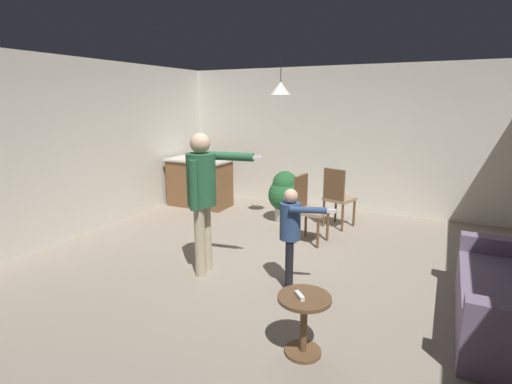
{
  "coord_description": "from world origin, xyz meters",
  "views": [
    {
      "loc": [
        1.91,
        -4.22,
        2.06
      ],
      "look_at": [
        -0.09,
        -0.18,
        1.0
      ],
      "focal_mm": 27.26,
      "sensor_mm": 36.0,
      "label": 1
    }
  ],
  "objects_px": {
    "kitchen_counter": "(200,182)",
    "person_child": "(291,228)",
    "spare_remote_on_table": "(299,296)",
    "dining_chair_by_counter": "(308,206)",
    "dining_chair_near_wall": "(337,196)",
    "side_table_by_couch": "(304,318)",
    "potted_plant_corner": "(285,194)",
    "person_adult": "(203,189)"
  },
  "relations": [
    {
      "from": "side_table_by_couch",
      "to": "person_adult",
      "type": "distance_m",
      "value": 2.01
    },
    {
      "from": "kitchen_counter",
      "to": "dining_chair_by_counter",
      "type": "height_order",
      "value": "dining_chair_by_counter"
    },
    {
      "from": "dining_chair_near_wall",
      "to": "spare_remote_on_table",
      "type": "relative_size",
      "value": 7.69
    },
    {
      "from": "person_adult",
      "to": "spare_remote_on_table",
      "type": "relative_size",
      "value": 13.13
    },
    {
      "from": "kitchen_counter",
      "to": "dining_chair_near_wall",
      "type": "bearing_deg",
      "value": -2.94
    },
    {
      "from": "potted_plant_corner",
      "to": "spare_remote_on_table",
      "type": "distance_m",
      "value": 3.72
    },
    {
      "from": "kitchen_counter",
      "to": "person_adult",
      "type": "relative_size",
      "value": 0.74
    },
    {
      "from": "side_table_by_couch",
      "to": "dining_chair_near_wall",
      "type": "relative_size",
      "value": 0.52
    },
    {
      "from": "kitchen_counter",
      "to": "spare_remote_on_table",
      "type": "bearing_deg",
      "value": -46.35
    },
    {
      "from": "side_table_by_couch",
      "to": "spare_remote_on_table",
      "type": "bearing_deg",
      "value": -127.78
    },
    {
      "from": "spare_remote_on_table",
      "to": "kitchen_counter",
      "type": "bearing_deg",
      "value": 133.65
    },
    {
      "from": "dining_chair_by_counter",
      "to": "potted_plant_corner",
      "type": "height_order",
      "value": "dining_chair_by_counter"
    },
    {
      "from": "dining_chair_near_wall",
      "to": "spare_remote_on_table",
      "type": "bearing_deg",
      "value": -62.37
    },
    {
      "from": "person_child",
      "to": "dining_chair_near_wall",
      "type": "height_order",
      "value": "person_child"
    },
    {
      "from": "side_table_by_couch",
      "to": "potted_plant_corner",
      "type": "relative_size",
      "value": 0.59
    },
    {
      "from": "kitchen_counter",
      "to": "person_child",
      "type": "relative_size",
      "value": 1.1
    },
    {
      "from": "side_table_by_couch",
      "to": "person_adult",
      "type": "bearing_deg",
      "value": 149.29
    },
    {
      "from": "kitchen_counter",
      "to": "side_table_by_couch",
      "type": "height_order",
      "value": "kitchen_counter"
    },
    {
      "from": "person_child",
      "to": "dining_chair_by_counter",
      "type": "relative_size",
      "value": 1.14
    },
    {
      "from": "dining_chair_by_counter",
      "to": "potted_plant_corner",
      "type": "bearing_deg",
      "value": -133.12
    },
    {
      "from": "side_table_by_couch",
      "to": "spare_remote_on_table",
      "type": "relative_size",
      "value": 4.0
    },
    {
      "from": "dining_chair_near_wall",
      "to": "kitchen_counter",
      "type": "bearing_deg",
      "value": -165.23
    },
    {
      "from": "kitchen_counter",
      "to": "person_child",
      "type": "bearing_deg",
      "value": -40.49
    },
    {
      "from": "person_child",
      "to": "potted_plant_corner",
      "type": "distance_m",
      "value": 2.52
    },
    {
      "from": "kitchen_counter",
      "to": "person_adult",
      "type": "height_order",
      "value": "person_adult"
    },
    {
      "from": "side_table_by_couch",
      "to": "person_child",
      "type": "distance_m",
      "value": 1.24
    },
    {
      "from": "person_child",
      "to": "spare_remote_on_table",
      "type": "bearing_deg",
      "value": 7.15
    },
    {
      "from": "side_table_by_couch",
      "to": "potted_plant_corner",
      "type": "xyz_separation_m",
      "value": [
        -1.54,
        3.36,
        0.16
      ]
    },
    {
      "from": "person_adult",
      "to": "person_child",
      "type": "xyz_separation_m",
      "value": [
        1.08,
        0.1,
        -0.35
      ]
    },
    {
      "from": "person_child",
      "to": "dining_chair_near_wall",
      "type": "xyz_separation_m",
      "value": [
        -0.1,
        2.34,
        -0.16
      ]
    },
    {
      "from": "person_child",
      "to": "kitchen_counter",
      "type": "bearing_deg",
      "value": -148.01
    },
    {
      "from": "side_table_by_couch",
      "to": "spare_remote_on_table",
      "type": "distance_m",
      "value": 0.22
    },
    {
      "from": "person_child",
      "to": "dining_chair_near_wall",
      "type": "distance_m",
      "value": 2.35
    },
    {
      "from": "person_adult",
      "to": "spare_remote_on_table",
      "type": "height_order",
      "value": "person_adult"
    },
    {
      "from": "kitchen_counter",
      "to": "side_table_by_couch",
      "type": "relative_size",
      "value": 2.42
    },
    {
      "from": "person_adult",
      "to": "dining_chair_near_wall",
      "type": "xyz_separation_m",
      "value": [
        0.98,
        2.44,
        -0.51
      ]
    },
    {
      "from": "side_table_by_couch",
      "to": "dining_chair_by_counter",
      "type": "height_order",
      "value": "dining_chair_by_counter"
    },
    {
      "from": "side_table_by_couch",
      "to": "person_adult",
      "type": "relative_size",
      "value": 0.3
    },
    {
      "from": "spare_remote_on_table",
      "to": "dining_chair_by_counter",
      "type": "bearing_deg",
      "value": 107.6
    },
    {
      "from": "kitchen_counter",
      "to": "person_adult",
      "type": "xyz_separation_m",
      "value": [
        1.84,
        -2.59,
        0.58
      ]
    },
    {
      "from": "side_table_by_couch",
      "to": "dining_chair_near_wall",
      "type": "bearing_deg",
      "value": 100.52
    },
    {
      "from": "kitchen_counter",
      "to": "potted_plant_corner",
      "type": "xyz_separation_m",
      "value": [
        1.9,
        -0.19,
        0.01
      ]
    }
  ]
}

